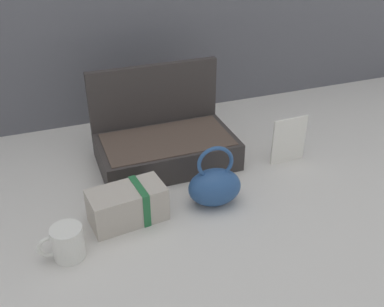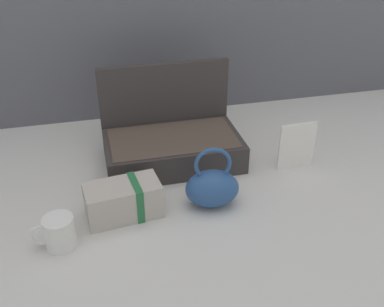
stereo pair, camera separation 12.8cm
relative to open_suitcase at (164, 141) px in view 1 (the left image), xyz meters
The scene contains 6 objects.
ground_plane 0.20m from the open_suitcase, 76.96° to the right, with size 6.00×6.00×0.00m, color beige.
open_suitcase is the anchor object (origin of this frame).
teal_pouch_handbag 0.29m from the open_suitcase, 77.67° to the right, with size 0.17×0.12×0.19m.
cream_toiletry_bag 0.33m from the open_suitcase, 124.81° to the right, with size 0.22×0.13×0.10m.
coffee_mug 0.51m from the open_suitcase, 135.41° to the right, with size 0.11×0.08×0.09m.
info_card_left 0.41m from the open_suitcase, 21.29° to the right, with size 0.12×0.01×0.16m, color white.
Camera 1 is at (-0.41, -1.06, 0.79)m, focal length 41.77 mm.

